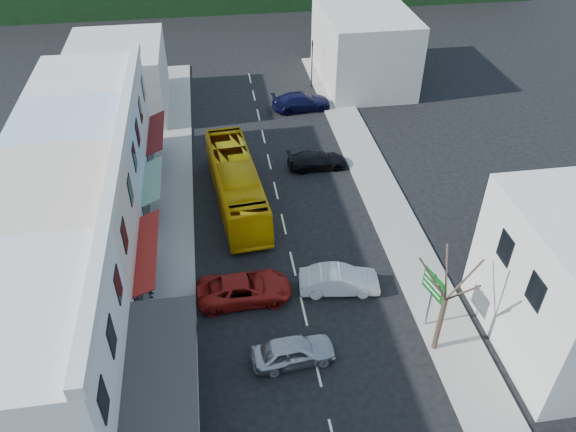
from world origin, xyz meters
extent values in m
plane|color=black|center=(0.00, 0.00, 0.00)|extent=(120.00, 120.00, 0.00)
cube|color=gray|center=(-7.50, 10.00, 0.07)|extent=(3.00, 52.00, 0.15)
cube|color=gray|center=(7.50, 10.00, 0.07)|extent=(3.00, 52.00, 0.15)
cube|color=beige|center=(-12.50, -5.50, 4.00)|extent=(7.00, 9.00, 8.00)
cube|color=#5C1514|center=(-8.40, -5.50, 3.05)|extent=(1.30, 7.65, 0.08)
cube|color=#C3B19B|center=(-12.50, 3.00, 4.00)|extent=(7.00, 8.00, 8.00)
cube|color=maroon|center=(-8.40, 3.00, 3.05)|extent=(1.30, 6.80, 0.08)
cube|color=#9DB4CA|center=(-12.50, 10.00, 4.00)|extent=(7.00, 6.00, 8.00)
cube|color=#195926|center=(-8.40, 10.00, 3.05)|extent=(1.30, 5.10, 0.08)
cube|color=beige|center=(-12.50, 16.50, 4.00)|extent=(7.00, 7.00, 8.00)
cube|color=#5C1514|center=(-8.40, 16.50, 3.05)|extent=(1.30, 5.95, 0.08)
cube|color=#B7B2A8|center=(-12.00, 27.00, 3.00)|extent=(8.00, 10.00, 6.00)
cube|color=#B7B2A8|center=(11.00, 30.00, 3.50)|extent=(8.00, 12.00, 7.00)
imported|color=#E3A907|center=(-2.90, 10.93, 1.55)|extent=(3.57, 11.78, 3.10)
imported|color=#AFB0B4|center=(-1.12, -3.30, 0.70)|extent=(4.54, 2.17, 1.40)
imported|color=silver|center=(2.31, 1.36, 0.70)|extent=(4.58, 2.29, 1.40)
imported|color=maroon|center=(-3.20, 1.50, 0.70)|extent=(4.64, 2.01, 1.40)
imported|color=black|center=(3.55, 14.62, 0.70)|extent=(4.52, 1.89, 1.40)
imported|color=black|center=(4.00, 24.51, 0.70)|extent=(4.64, 2.21, 1.40)
imported|color=black|center=(-8.50, 2.36, 1.00)|extent=(0.41, 0.61, 1.70)
camera|label=1|loc=(-4.12, -21.43, 23.56)|focal=35.00mm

